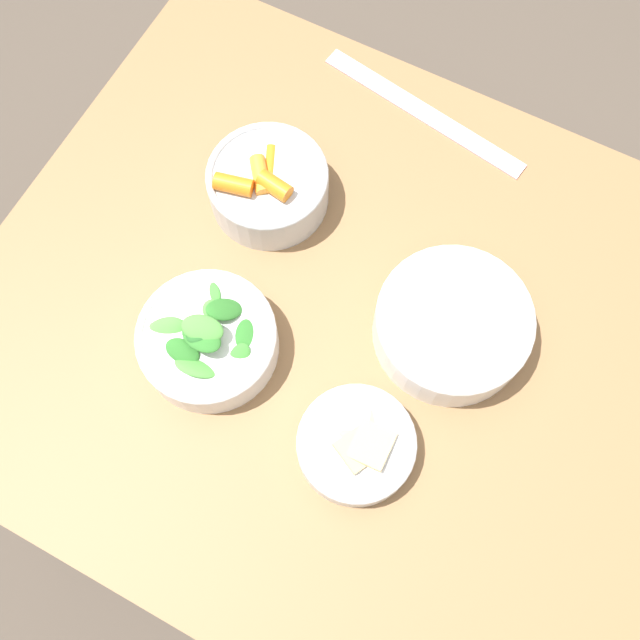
{
  "coord_description": "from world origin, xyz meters",
  "views": [
    {
      "loc": [
        0.11,
        -0.29,
        1.61
      ],
      "look_at": [
        -0.03,
        -0.02,
        0.77
      ],
      "focal_mm": 40.0,
      "sensor_mm": 36.0,
      "label": 1
    }
  ],
  "objects_px": {
    "bowl_beans_hotdog": "(452,326)",
    "bowl_cookies": "(357,444)",
    "bowl_carrots": "(268,185)",
    "bowl_greens": "(208,340)",
    "ruler": "(423,112)"
  },
  "relations": [
    {
      "from": "bowl_beans_hotdog",
      "to": "ruler",
      "type": "bearing_deg",
      "value": 120.18
    },
    {
      "from": "bowl_cookies",
      "to": "bowl_greens",
      "type": "bearing_deg",
      "value": 172.63
    },
    {
      "from": "bowl_beans_hotdog",
      "to": "bowl_cookies",
      "type": "height_order",
      "value": "bowl_beans_hotdog"
    },
    {
      "from": "bowl_beans_hotdog",
      "to": "bowl_cookies",
      "type": "bearing_deg",
      "value": -101.78
    },
    {
      "from": "bowl_cookies",
      "to": "ruler",
      "type": "height_order",
      "value": "bowl_cookies"
    },
    {
      "from": "bowl_carrots",
      "to": "bowl_greens",
      "type": "height_order",
      "value": "bowl_greens"
    },
    {
      "from": "bowl_carrots",
      "to": "ruler",
      "type": "xyz_separation_m",
      "value": [
        0.13,
        0.23,
        -0.04
      ]
    },
    {
      "from": "ruler",
      "to": "bowl_cookies",
      "type": "bearing_deg",
      "value": -74.71
    },
    {
      "from": "bowl_greens",
      "to": "bowl_cookies",
      "type": "xyz_separation_m",
      "value": [
        0.22,
        -0.03,
        -0.01
      ]
    },
    {
      "from": "bowl_carrots",
      "to": "bowl_cookies",
      "type": "distance_m",
      "value": 0.36
    },
    {
      "from": "bowl_greens",
      "to": "bowl_cookies",
      "type": "bearing_deg",
      "value": -7.37
    },
    {
      "from": "bowl_beans_hotdog",
      "to": "bowl_cookies",
      "type": "relative_size",
      "value": 1.37
    },
    {
      "from": "bowl_carrots",
      "to": "bowl_beans_hotdog",
      "type": "distance_m",
      "value": 0.31
    },
    {
      "from": "bowl_greens",
      "to": "ruler",
      "type": "xyz_separation_m",
      "value": [
        0.09,
        0.45,
        -0.03
      ]
    },
    {
      "from": "bowl_carrots",
      "to": "bowl_greens",
      "type": "relative_size",
      "value": 0.93
    }
  ]
}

